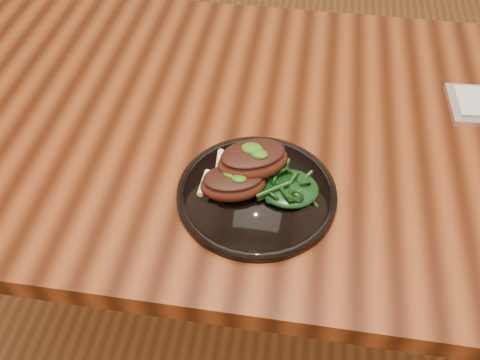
% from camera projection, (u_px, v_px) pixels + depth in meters
% --- Properties ---
extents(desk, '(1.60, 0.80, 0.75)m').
position_uv_depth(desk, '(322.00, 158.00, 1.04)').
color(desk, black).
rests_on(desk, ground).
extents(plate, '(0.26, 0.26, 0.02)m').
position_uv_depth(plate, '(257.00, 194.00, 0.85)').
color(plate, black).
rests_on(plate, desk).
extents(lamb_chop_front, '(0.12, 0.09, 0.05)m').
position_uv_depth(lamb_chop_front, '(233.00, 183.00, 0.83)').
color(lamb_chop_front, '#44190D').
rests_on(lamb_chop_front, plate).
extents(lamb_chop_back, '(0.13, 0.11, 0.05)m').
position_uv_depth(lamb_chop_back, '(252.00, 160.00, 0.84)').
color(lamb_chop_back, '#44190D').
rests_on(lamb_chop_back, plate).
extents(herb_smear, '(0.08, 0.05, 0.01)m').
position_uv_depth(herb_smear, '(242.00, 163.00, 0.89)').
color(herb_smear, '#124B08').
rests_on(herb_smear, plate).
extents(greens_heap, '(0.09, 0.09, 0.04)m').
position_uv_depth(greens_heap, '(289.00, 186.00, 0.84)').
color(greens_heap, black).
rests_on(greens_heap, plate).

